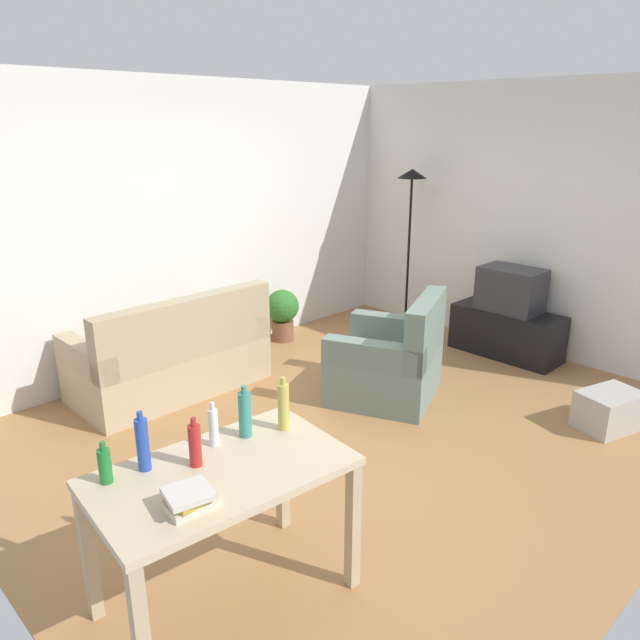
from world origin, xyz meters
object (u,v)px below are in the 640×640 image
Objects in this scene: tv at (511,289)px; bottle_clear at (213,427)px; desk at (222,489)px; storage_box at (609,410)px; bottle_red at (195,445)px; armchair at (391,362)px; book_stack at (190,499)px; couch at (173,359)px; potted_plant at (283,311)px; torchiere_lamp at (411,205)px; tv_stand at (506,333)px; bottle_tall at (245,414)px; bottle_squat at (284,406)px; bottle_green at (105,465)px; bottle_blue at (143,444)px.

tv is 3.99m from bottle_clear.
storage_box is (3.21, -0.64, -0.50)m from desk.
bottle_red is at bearing -150.81° from bottle_clear.
armchair is 2.95m from book_stack.
bottle_clear is (-1.04, -2.16, 0.55)m from couch.
tv is at bearing -55.23° from potted_plant.
couch is at bearing 60.69° from tv.
torchiere_lamp reaches higher than book_stack.
tv is 0.33× the size of torchiere_lamp.
bottle_tall is (-3.77, -0.56, 0.65)m from tv_stand.
bottle_red reaches higher than tv_stand.
bottle_tall is (0.28, 0.17, 0.23)m from desk.
desk is 3.81m from potted_plant.
bottle_squat reaches higher than bottle_clear.
desk reaches higher than storage_box.
couch is 2.67m from bottle_green.
potted_plant is at bearing 39.35° from bottle_blue.
bottle_tall reaches higher than armchair.
torchiere_lamp is 3.77× the size of storage_box.
couch is at bearing 56.53° from bottle_blue.
torchiere_lamp is at bearing 173.33° from couch.
torchiere_lamp is 3.06m from storage_box.
armchair is (2.44, 0.93, -0.33)m from desk.
bottle_squat is at bearing -23.56° from bottle_tall.
tv is 2.13× the size of bottle_tall.
desk is 2.63m from armchair.
torchiere_lamp is 4.24m from bottle_tall.
book_stack is (-4.32, -2.17, -0.61)m from torchiere_lamp.
bottle_blue reaches higher than storage_box.
bottle_clear is at bearing -7.30° from bottle_green.
tv_stand is 1.63m from armchair.
tv is 0.52× the size of armchair.
desk is (-4.05, -2.02, -0.76)m from torchiere_lamp.
potted_plant is at bearing -122.54° from armchair.
couch is 2.43m from bottle_tall.
torchiere_lamp is 1.85m from potted_plant.
bottle_squat is 0.77m from book_stack.
bottle_clear is at bearing 167.74° from bottle_tall.
desk is 6.21× the size of bottle_green.
bottle_blue is 0.24m from bottle_red.
couch is at bearing 124.68° from storage_box.
bottle_red is (-4.11, -1.91, -0.54)m from torchiere_lamp.
armchair is at bearing 23.32° from bottle_squat.
bottle_red is at bearing 98.50° from tv_stand.
armchair is at bearing 116.31° from storage_box.
desk is at bearing 64.18° from couch.
bottle_blue is at bearing 96.32° from tv_stand.
desk is 5.12× the size of bottle_red.
armchair is 3.90× the size of bottle_blue.
potted_plant is at bearing 42.81° from bottle_red.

